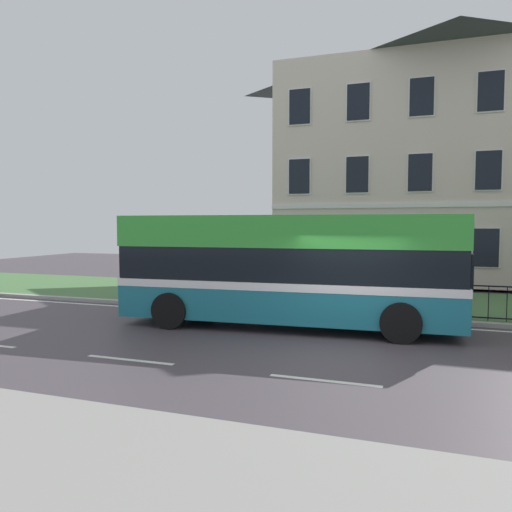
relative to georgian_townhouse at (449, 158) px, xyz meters
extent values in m
cube|color=#473E45|center=(-2.58, -16.67, -6.09)|extent=(60.00, 56.00, 0.06)
cube|color=silver|center=(-2.58, -13.02, -6.06)|extent=(54.00, 0.14, 0.01)
cube|color=silver|center=(-6.58, -18.47, -6.06)|extent=(2.00, 0.12, 0.01)
cube|color=silver|center=(-2.58, -18.47, -6.06)|extent=(2.00, 0.12, 0.01)
cube|color=#9E9E99|center=(-2.58, -12.55, -6.00)|extent=(57.00, 0.24, 0.12)
cube|color=#497340|center=(-2.58, -9.45, -6.00)|extent=(57.00, 5.96, 0.12)
cube|color=gray|center=(-2.58, -22.17, -6.06)|extent=(57.00, 3.00, 0.01)
cube|color=beige|center=(0.00, 0.01, -0.96)|extent=(15.38, 10.67, 9.97)
pyramid|color=#3F4547|center=(0.00, 0.01, 4.96)|extent=(15.69, 10.88, 1.86)
cube|color=white|center=(0.00, -5.36, -2.52)|extent=(15.38, 0.06, 0.20)
cube|color=#2D333D|center=(0.00, -5.37, -4.84)|extent=(1.10, 0.06, 2.20)
cube|color=white|center=(-6.41, -5.37, -4.26)|extent=(1.04, 0.04, 1.63)
cube|color=black|center=(-6.41, -5.39, -4.26)|extent=(0.94, 0.03, 1.53)
cube|color=white|center=(-3.84, -5.37, -4.26)|extent=(1.04, 0.04, 1.63)
cube|color=black|center=(-3.84, -5.39, -4.26)|extent=(0.94, 0.03, 1.53)
cube|color=white|center=(-1.28, -5.37, -4.26)|extent=(1.04, 0.04, 1.63)
cube|color=black|center=(-1.28, -5.39, -4.26)|extent=(0.94, 0.03, 1.53)
cube|color=white|center=(1.28, -5.37, -4.26)|extent=(1.04, 0.04, 1.63)
cube|color=black|center=(1.28, -5.39, -4.26)|extent=(0.94, 0.03, 1.53)
cube|color=white|center=(-6.41, -5.37, -1.19)|extent=(1.04, 0.04, 1.63)
cube|color=black|center=(-6.41, -5.39, -1.19)|extent=(0.94, 0.03, 1.53)
cube|color=white|center=(-3.84, -5.37, -1.19)|extent=(1.04, 0.04, 1.63)
cube|color=black|center=(-3.84, -5.39, -1.19)|extent=(0.94, 0.03, 1.53)
cube|color=white|center=(-1.28, -5.37, -1.19)|extent=(1.04, 0.04, 1.63)
cube|color=black|center=(-1.28, -5.39, -1.19)|extent=(0.94, 0.03, 1.53)
cube|color=white|center=(1.28, -5.37, -1.19)|extent=(1.04, 0.04, 1.63)
cube|color=black|center=(1.28, -5.39, -1.19)|extent=(0.94, 0.03, 1.53)
cube|color=white|center=(-6.41, -5.37, 1.88)|extent=(1.04, 0.04, 1.63)
cube|color=black|center=(-6.41, -5.39, 1.88)|extent=(0.94, 0.03, 1.53)
cube|color=white|center=(-3.84, -5.37, 1.88)|extent=(1.04, 0.04, 1.63)
cube|color=black|center=(-3.84, -5.39, 1.88)|extent=(0.94, 0.03, 1.53)
cube|color=white|center=(-1.28, -5.37, 1.88)|extent=(1.04, 0.04, 1.63)
cube|color=black|center=(-1.28, -5.39, 1.88)|extent=(0.94, 0.03, 1.53)
cube|color=white|center=(1.28, -5.37, 1.88)|extent=(1.04, 0.04, 1.63)
cube|color=black|center=(1.28, -5.39, 1.88)|extent=(0.94, 0.03, 1.53)
cube|color=black|center=(0.00, -12.27, -4.99)|extent=(19.46, 0.04, 0.04)
cube|color=black|center=(0.00, -12.27, -5.86)|extent=(19.46, 0.04, 0.04)
cylinder|color=black|center=(-9.73, -12.27, -5.47)|extent=(0.02, 0.02, 0.95)
cylinder|color=black|center=(-9.28, -12.27, -5.47)|extent=(0.02, 0.02, 0.95)
cylinder|color=black|center=(-8.82, -12.27, -5.47)|extent=(0.02, 0.02, 0.95)
cylinder|color=black|center=(-8.37, -12.27, -5.47)|extent=(0.02, 0.02, 0.95)
cylinder|color=black|center=(-7.92, -12.27, -5.47)|extent=(0.02, 0.02, 0.95)
cylinder|color=black|center=(-7.47, -12.27, -5.47)|extent=(0.02, 0.02, 0.95)
cylinder|color=black|center=(-7.01, -12.27, -5.47)|extent=(0.02, 0.02, 0.95)
cylinder|color=black|center=(-6.56, -12.27, -5.47)|extent=(0.02, 0.02, 0.95)
cylinder|color=black|center=(-6.11, -12.27, -5.47)|extent=(0.02, 0.02, 0.95)
cylinder|color=black|center=(-5.66, -12.27, -5.47)|extent=(0.02, 0.02, 0.95)
cylinder|color=black|center=(-5.20, -12.27, -5.47)|extent=(0.02, 0.02, 0.95)
cylinder|color=black|center=(-4.75, -12.27, -5.47)|extent=(0.02, 0.02, 0.95)
cylinder|color=black|center=(-4.30, -12.27, -5.47)|extent=(0.02, 0.02, 0.95)
cylinder|color=black|center=(-3.85, -12.27, -5.47)|extent=(0.02, 0.02, 0.95)
cylinder|color=black|center=(-3.39, -12.27, -5.47)|extent=(0.02, 0.02, 0.95)
cylinder|color=black|center=(-2.94, -12.27, -5.47)|extent=(0.02, 0.02, 0.95)
cylinder|color=black|center=(-2.49, -12.27, -5.47)|extent=(0.02, 0.02, 0.95)
cylinder|color=black|center=(-2.04, -12.27, -5.47)|extent=(0.02, 0.02, 0.95)
cylinder|color=black|center=(-1.58, -12.27, -5.47)|extent=(0.02, 0.02, 0.95)
cylinder|color=black|center=(-1.13, -12.27, -5.47)|extent=(0.02, 0.02, 0.95)
cylinder|color=black|center=(-0.68, -12.27, -5.47)|extent=(0.02, 0.02, 0.95)
cylinder|color=black|center=(-0.23, -12.27, -5.47)|extent=(0.02, 0.02, 0.95)
cylinder|color=black|center=(0.23, -12.27, -5.47)|extent=(0.02, 0.02, 0.95)
cylinder|color=black|center=(0.68, -12.27, -5.47)|extent=(0.02, 0.02, 0.95)
cylinder|color=black|center=(1.13, -12.27, -5.47)|extent=(0.02, 0.02, 0.95)
cube|color=#1B6D80|center=(-4.45, -14.23, -5.31)|extent=(8.98, 2.93, 0.98)
cube|color=white|center=(-4.45, -14.23, -4.86)|extent=(9.00, 2.96, 0.20)
cube|color=black|center=(-4.45, -14.23, -4.36)|extent=(8.90, 2.89, 0.93)
cube|color=green|center=(-4.45, -14.23, -3.49)|extent=(8.98, 2.93, 0.82)
cube|color=black|center=(-0.02, -13.95, -4.41)|extent=(0.19, 2.00, 0.85)
cube|color=black|center=(-0.02, -13.95, -3.53)|extent=(0.17, 1.72, 0.52)
cylinder|color=silver|center=(-0.07, -13.19, -5.58)|extent=(0.05, 0.20, 0.20)
cylinder|color=silver|center=(0.03, -14.71, -5.58)|extent=(0.05, 0.20, 0.20)
cylinder|color=black|center=(-1.61, -12.90, -5.58)|extent=(0.98, 0.36, 0.96)
cylinder|color=black|center=(-1.47, -15.18, -5.58)|extent=(0.98, 0.36, 0.96)
cylinder|color=black|center=(-7.44, -13.27, -5.58)|extent=(0.98, 0.36, 0.96)
cylinder|color=black|center=(-7.30, -15.55, -5.58)|extent=(0.98, 0.36, 0.96)
camera|label=1|loc=(-0.92, -26.87, -3.30)|focal=34.43mm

